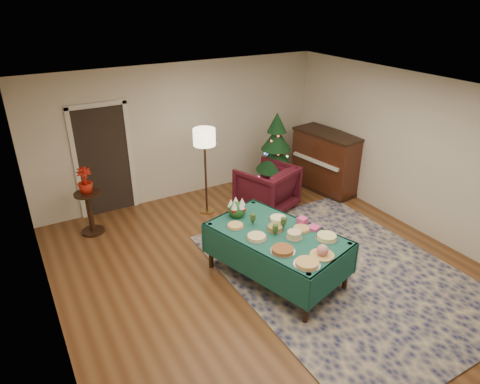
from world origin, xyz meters
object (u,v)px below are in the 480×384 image
gift_box (302,221)px  armchair (267,186)px  christmas_tree (276,159)px  floor_lamp (204,142)px  buffet_table (277,242)px  piano (326,162)px  side_table (90,213)px  potted_plant (86,186)px

gift_box → armchair: (0.62, 1.89, -0.33)m
armchair → christmas_tree: christmas_tree is taller
gift_box → floor_lamp: bearing=100.7°
armchair → christmas_tree: (0.50, 0.45, 0.30)m
gift_box → christmas_tree: size_ratio=0.07×
buffet_table → piano: size_ratio=1.45×
christmas_tree → piano: size_ratio=1.15×
gift_box → side_table: size_ratio=0.16×
christmas_tree → piano: (1.10, -0.28, -0.18)m
gift_box → floor_lamp: 2.48m
buffet_table → side_table: side_table is taller
side_table → armchair: bearing=-14.0°
floor_lamp → potted_plant: bearing=171.5°
gift_box → potted_plant: potted_plant is taller
armchair → floor_lamp: 1.49m
buffet_table → armchair: (1.09, 1.92, -0.13)m
armchair → floor_lamp: floor_lamp is taller
side_table → christmas_tree: (3.67, -0.34, 0.41)m
armchair → side_table: (-3.17, 0.79, -0.11)m
buffet_table → armchair: size_ratio=2.26×
buffet_table → floor_lamp: size_ratio=1.33×
buffet_table → side_table: 3.43m
gift_box → floor_lamp: floor_lamp is taller
gift_box → christmas_tree: (1.12, 2.34, -0.03)m
side_table → christmas_tree: 3.70m
floor_lamp → piano: (2.66, -0.31, -0.80)m
armchair → buffet_table: bearing=40.6°
potted_plant → piano: 4.81m
armchair → piano: size_ratio=0.64×
buffet_table → piano: piano is taller
buffet_table → floor_lamp: bearing=89.4°
potted_plant → christmas_tree: (3.67, -0.34, -0.11)m
buffet_table → floor_lamp: floor_lamp is taller
buffet_table → gift_box: gift_box is taller
buffet_table → side_table: size_ratio=2.85×
buffet_table → gift_box: bearing=4.2°
potted_plant → christmas_tree: bearing=-5.3°
gift_box → christmas_tree: bearing=64.5°
potted_plant → side_table: bearing=-90.0°
armchair → floor_lamp: (-1.06, 0.47, 0.93)m
potted_plant → armchair: bearing=-14.0°
armchair → floor_lamp: size_ratio=0.59×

